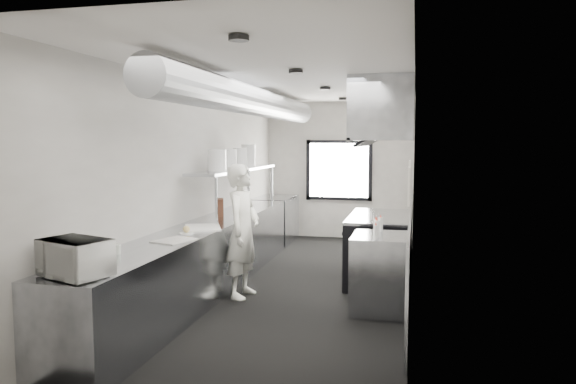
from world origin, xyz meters
The scene contains 35 objects.
floor centered at (0.00, 0.00, 0.00)m, with size 3.00×8.00×0.01m, color black.
ceiling centered at (0.00, 0.00, 2.80)m, with size 3.00×8.00×0.01m, color silver.
wall_back centered at (0.00, 4.00, 1.40)m, with size 3.00×0.02×2.80m, color beige.
wall_front centered at (0.00, -4.00, 1.40)m, with size 3.00×0.02×2.80m, color beige.
wall_left centered at (-1.50, 0.00, 1.40)m, with size 0.02×8.00×2.80m, color beige.
wall_right centered at (1.50, 0.00, 1.40)m, with size 0.02×8.00×2.80m, color beige.
wall_cladding centered at (1.48, 0.30, 0.55)m, with size 0.03×5.50×1.10m, color gray.
hvac_duct centered at (-0.70, 0.40, 2.55)m, with size 0.40×0.40×6.40m, color gray.
service_window centered at (0.00, 3.96, 1.40)m, with size 1.36×0.05×1.25m.
exhaust_hood centered at (1.10, 0.70, 2.39)m, with size 0.81×2.20×0.88m.
prep_counter centered at (-1.15, -0.50, 0.45)m, with size 0.70×6.00×0.90m, color gray.
pass_shelf centered at (-1.19, 1.00, 1.54)m, with size 0.45×3.00×0.68m.
range centered at (1.04, 0.70, 0.47)m, with size 0.88×1.60×0.94m.
bottle_station centered at (1.15, -0.70, 0.45)m, with size 0.65×0.80×0.90m, color gray.
far_work_table centered at (-1.15, 3.20, 0.45)m, with size 0.70×1.20×0.90m, color gray.
notice_sheet_a centered at (1.47, -1.20, 1.60)m, with size 0.02×0.28×0.38m, color white.
notice_sheet_b centered at (1.47, -1.55, 1.55)m, with size 0.02×0.28×0.38m, color white.
line_cook centered at (-0.60, -0.51, 0.85)m, with size 0.62×0.41×1.70m, color silver.
microwave centered at (-1.13, -3.22, 1.05)m, with size 0.51×0.39×0.31m, color silver.
deli_tub_a centered at (-1.30, -2.37, 0.95)m, with size 0.13×0.13×0.09m, color beige.
deli_tub_b centered at (-1.29, -2.56, 0.95)m, with size 0.15×0.15×0.10m, color beige.
newspaper centered at (-1.03, -1.59, 0.91)m, with size 0.35×0.43×0.01m, color silver.
small_plate centered at (-1.09, -1.14, 0.91)m, with size 0.17×0.17×0.01m, color white.
pastry centered at (-1.09, -1.14, 0.95)m, with size 0.08×0.08×0.08m, color #DEC374.
cutting_board centered at (-1.06, -0.72, 0.91)m, with size 0.43×0.57×0.02m, color silver.
knife_block centered at (-1.25, 0.39, 1.03)m, with size 0.11×0.23×0.25m, color #522F1C.
plate_stack_a centered at (-1.21, 0.21, 1.72)m, with size 0.26×0.26×0.31m, color white.
plate_stack_b centered at (-1.18, 0.61, 1.72)m, with size 0.24×0.24×0.31m, color white.
plate_stack_c centered at (-1.21, 1.24, 1.73)m, with size 0.22×0.22×0.32m, color white.
plate_stack_d centered at (-1.17, 1.55, 1.75)m, with size 0.24×0.24×0.37m, color white.
squeeze_bottle_a centered at (1.11, -0.98, 0.98)m, with size 0.05×0.05×0.16m, color silver.
squeeze_bottle_b centered at (1.11, -0.84, 0.99)m, with size 0.06×0.06×0.19m, color silver.
squeeze_bottle_c centered at (1.09, -0.73, 0.98)m, with size 0.05×0.05×0.16m, color silver.
squeeze_bottle_d centered at (1.08, -0.54, 0.98)m, with size 0.05×0.05×0.16m, color silver.
squeeze_bottle_e centered at (1.13, -0.44, 0.99)m, with size 0.06×0.06×0.17m, color silver.
Camera 1 is at (1.53, -6.96, 1.99)m, focal length 33.48 mm.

